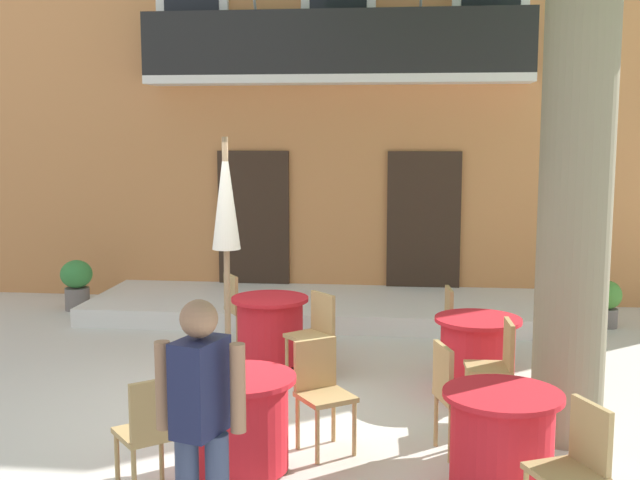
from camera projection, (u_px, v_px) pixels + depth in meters
ground_plane at (231, 411)px, 7.50m from camera, size 120.00×120.00×0.00m
building_facade at (349, 64)px, 13.80m from camera, size 13.00×5.09×7.50m
entrance_step_platform at (331, 307)px, 11.30m from camera, size 6.76×2.13×0.25m
cafe_table_near_tree at (240, 422)px, 6.13m from camera, size 0.86×0.86×0.76m
cafe_chair_near_tree_0 at (321, 387)px, 6.53m from camera, size 0.56×0.56×0.91m
cafe_chair_near_tree_1 at (151, 428)px, 5.63m from camera, size 0.56×0.56×0.91m
cafe_table_middle at (270, 329)px, 8.98m from camera, size 0.86×0.86×0.76m
cafe_chair_middle_0 at (315, 330)px, 8.41m from camera, size 0.57×0.57×0.91m
cafe_chair_middle_1 at (239, 305)px, 9.59m from camera, size 0.55×0.55×0.91m
cafe_table_front at (477, 354)px, 8.01m from camera, size 0.86×0.86×0.76m
cafe_chair_front_0 at (458, 322)px, 8.73m from camera, size 0.44×0.44×0.91m
cafe_chair_front_1 at (497, 362)px, 7.24m from camera, size 0.42×0.42×0.91m
cafe_table_far_side at (502, 441)px, 5.75m from camera, size 0.86×0.86×0.76m
cafe_chair_far_side_0 at (576, 463)px, 5.05m from camera, size 0.53×0.53×0.91m
cafe_chair_far_side_1 at (455, 391)px, 6.45m from camera, size 0.50×0.50×0.91m
cafe_umbrella at (226, 227)px, 7.85m from camera, size 0.44×0.44×2.55m
ground_planter_left at (77, 282)px, 11.65m from camera, size 0.46×0.46×0.74m
ground_planter_right at (607, 301)px, 10.63m from camera, size 0.37×0.37×0.63m
pedestrian_near_entrance at (201, 422)px, 4.61m from camera, size 0.53×0.39×1.67m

